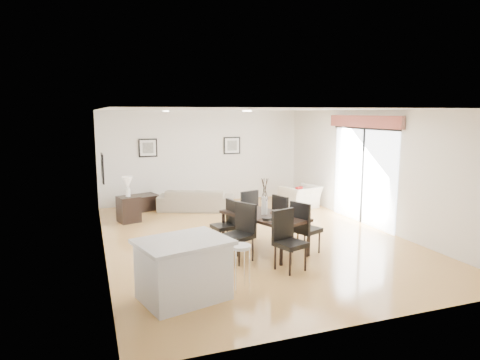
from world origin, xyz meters
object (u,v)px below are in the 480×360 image
object	(u,v)px
bar_stool	(240,252)
kitchen_island	(184,269)
dining_chair_wnear	(242,229)
dining_chair_enear	(304,225)
dining_chair_efar	(284,216)
armchair	(300,197)
dining_chair_head	(287,236)
dining_table	(264,218)
dining_chair_wfar	(227,221)
dining_chair_foot	(246,210)
sofa	(196,200)
coffee_table	(139,203)
side_table	(129,209)

from	to	relation	value
bar_stool	kitchen_island	bearing A→B (deg)	180.00
dining_chair_wnear	kitchen_island	size ratio (longest dim) A/B	0.72
dining_chair_enear	dining_chair_efar	distance (m)	0.86
armchair	dining_chair_head	size ratio (longest dim) A/B	0.94
dining_table	dining_chair_wnear	world-z (taller)	dining_chair_wnear
dining_chair_wfar	dining_chair_foot	distance (m)	0.88
sofa	dining_table	distance (m)	3.80
armchair	dining_chair_wfar	xyz separation A→B (m)	(-2.97, -2.60, 0.21)
coffee_table	side_table	xyz separation A→B (m)	(-0.37, -1.16, 0.11)
dining_table	kitchen_island	distance (m)	2.53
sofa	dining_chair_wnear	world-z (taller)	dining_chair_wnear
dining_chair_foot	coffee_table	xyz separation A→B (m)	(-1.92, 3.20, -0.35)
dining_table	dining_chair_wfar	bearing A→B (deg)	121.98
dining_chair_foot	bar_stool	bearing A→B (deg)	49.65
dining_chair_foot	dining_chair_head	bearing A→B (deg)	70.53
dining_chair_wnear	dining_chair_efar	xyz separation A→B (m)	(1.21, 0.78, -0.04)
bar_stool	dining_chair_wfar	bearing A→B (deg)	77.17
dining_chair_efar	armchair	bearing A→B (deg)	-52.01
sofa	bar_stool	xyz separation A→B (m)	(-0.65, -5.38, 0.31)
dining_chair_efar	bar_stool	distance (m)	2.63
dining_chair_head	kitchen_island	size ratio (longest dim) A/B	0.70
dining_table	side_table	xyz separation A→B (m)	(-2.27, 3.09, -0.32)
dining_chair_wnear	armchair	bearing A→B (deg)	110.51
sofa	bar_stool	distance (m)	5.43
sofa	side_table	distance (m)	1.96
dining_chair_wnear	dining_chair_efar	distance (m)	1.44
dining_chair_wfar	side_table	world-z (taller)	dining_chair_wfar
bar_stool	dining_table	bearing A→B (deg)	56.56
dining_chair_wnear	dining_chair_enear	distance (m)	1.21
dining_chair_head	dining_chair_foot	xyz separation A→B (m)	(0.05, 2.11, -0.01)
dining_chair_head	kitchen_island	distance (m)	1.99
kitchen_island	bar_stool	distance (m)	0.88
sofa	dining_table	world-z (taller)	dining_table
sofa	armchair	xyz separation A→B (m)	(2.80, -0.72, 0.02)
armchair	dining_chair_efar	distance (m)	3.19
dining_chair_enear	dining_chair_foot	distance (m)	1.62
dining_chair_wnear	dining_chair_wfar	xyz separation A→B (m)	(0.00, 0.82, -0.05)
sofa	coffee_table	distance (m)	1.55
sofa	kitchen_island	world-z (taller)	kitchen_island
dining_chair_wnear	dining_chair_wfar	bearing A→B (deg)	151.39
dining_chair_head	coffee_table	xyz separation A→B (m)	(-1.87, 5.31, -0.37)
armchair	coffee_table	size ratio (longest dim) A/B	0.94
coffee_table	dining_table	bearing A→B (deg)	-84.56
dining_chair_efar	kitchen_island	world-z (taller)	dining_chair_efar
dining_chair_efar	kitchen_island	bearing A→B (deg)	110.37
dining_chair_enear	dining_chair_efar	xyz separation A→B (m)	(0.00, 0.86, -0.02)
dining_table	dining_chair_foot	xyz separation A→B (m)	(0.03, 1.05, -0.08)
dining_chair_wnear	coffee_table	size ratio (longest dim) A/B	1.02
dining_chair_wnear	dining_chair_efar	bearing A→B (deg)	94.48
dining_chair_efar	side_table	distance (m)	3.94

